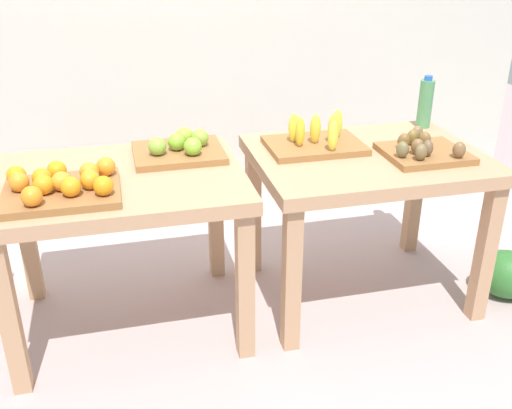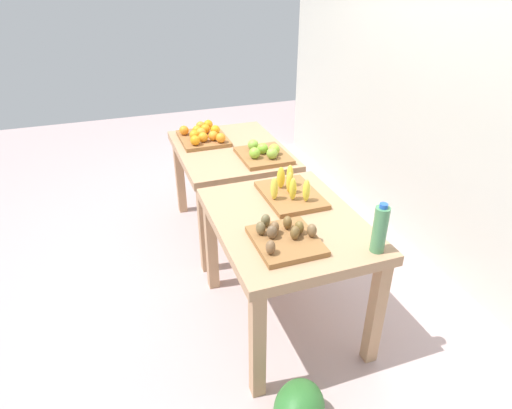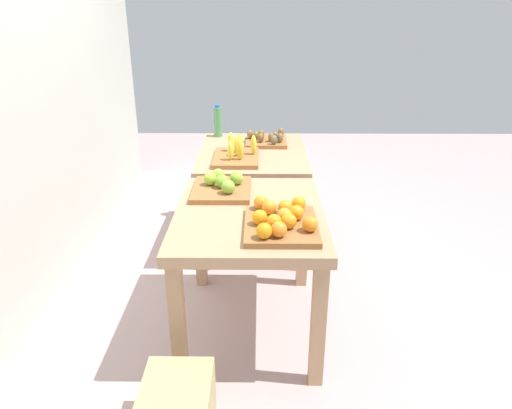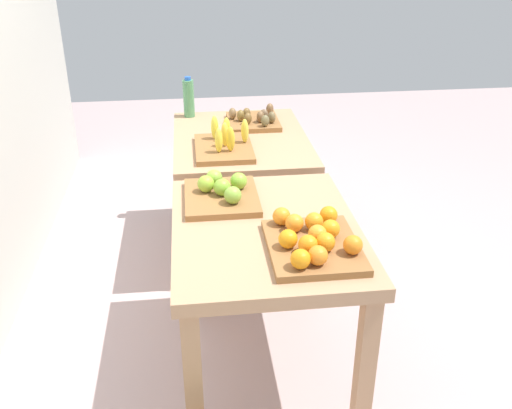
# 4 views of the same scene
# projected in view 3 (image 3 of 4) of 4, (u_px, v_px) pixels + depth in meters

# --- Properties ---
(ground_plane) EXTENTS (8.00, 8.00, 0.00)m
(ground_plane) POSITION_uv_depth(u_px,v_px,m) (252.00, 275.00, 3.37)
(ground_plane) COLOR #B49D9C
(back_wall) EXTENTS (4.40, 0.12, 3.00)m
(back_wall) POSITION_uv_depth(u_px,v_px,m) (22.00, 55.00, 2.80)
(back_wall) COLOR beige
(back_wall) RESTS_ON ground_plane
(display_table_left) EXTENTS (1.04, 0.80, 0.75)m
(display_table_left) POSITION_uv_depth(u_px,v_px,m) (250.00, 229.00, 2.61)
(display_table_left) COLOR tan
(display_table_left) RESTS_ON ground_plane
(display_table_right) EXTENTS (1.04, 0.80, 0.75)m
(display_table_right) POSITION_uv_depth(u_px,v_px,m) (253.00, 165.00, 3.64)
(display_table_right) COLOR tan
(display_table_right) RESTS_ON ground_plane
(orange_bin) EXTENTS (0.44, 0.36, 0.11)m
(orange_bin) POSITION_uv_depth(u_px,v_px,m) (281.00, 220.00, 2.35)
(orange_bin) COLOR olive
(orange_bin) RESTS_ON display_table_left
(apple_bin) EXTENTS (0.40, 0.34, 0.11)m
(apple_bin) POSITION_uv_depth(u_px,v_px,m) (222.00, 186.00, 2.81)
(apple_bin) COLOR olive
(apple_bin) RESTS_ON display_table_left
(banana_crate) EXTENTS (0.44, 0.32, 0.17)m
(banana_crate) POSITION_uv_depth(u_px,v_px,m) (237.00, 154.00, 3.38)
(banana_crate) COLOR olive
(banana_crate) RESTS_ON display_table_right
(kiwi_bin) EXTENTS (0.36, 0.32, 0.10)m
(kiwi_bin) POSITION_uv_depth(u_px,v_px,m) (267.00, 140.00, 3.78)
(kiwi_bin) COLOR olive
(kiwi_bin) RESTS_ON display_table_right
(water_bottle) EXTENTS (0.07, 0.07, 0.27)m
(water_bottle) POSITION_uv_depth(u_px,v_px,m) (218.00, 122.00, 3.95)
(water_bottle) COLOR #4C8C59
(water_bottle) RESTS_ON display_table_right
(watermelon_pile) EXTENTS (0.68, 0.45, 0.27)m
(watermelon_pile) POSITION_uv_depth(u_px,v_px,m) (280.00, 186.00, 4.65)
(watermelon_pile) COLOR #276235
(watermelon_pile) RESTS_ON ground_plane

